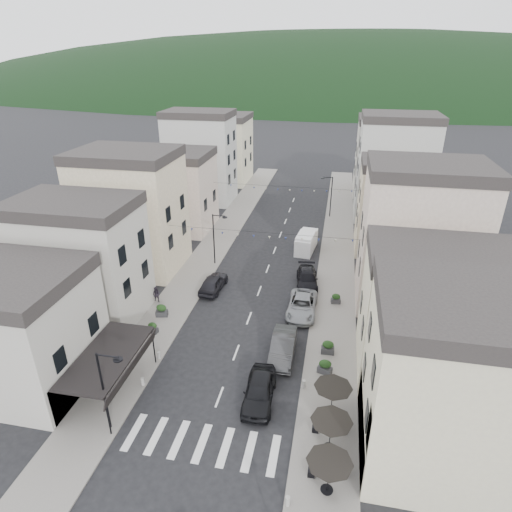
{
  "coord_description": "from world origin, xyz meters",
  "views": [
    {
      "loc": [
        6.92,
        -15.81,
        21.85
      ],
      "look_at": [
        -0.5,
        21.8,
        3.5
      ],
      "focal_mm": 30.0,
      "sensor_mm": 36.0,
      "label": 1
    }
  ],
  "objects_px": {
    "pedestrian_b": "(157,295)",
    "parked_car_b": "(283,347)",
    "parked_car_d": "(307,279)",
    "pedestrian_a": "(118,353)",
    "delivery_van": "(306,242)",
    "parked_car_a": "(259,390)",
    "parked_car_c": "(302,306)",
    "parked_car_e": "(213,283)"
  },
  "relations": [
    {
      "from": "parked_car_a",
      "to": "parked_car_e",
      "type": "distance_m",
      "value": 15.9
    },
    {
      "from": "delivery_van",
      "to": "pedestrian_b",
      "type": "bearing_deg",
      "value": -124.49
    },
    {
      "from": "parked_car_d",
      "to": "pedestrian_a",
      "type": "xyz_separation_m",
      "value": [
        -13.25,
        -15.01,
        0.14
      ]
    },
    {
      "from": "parked_car_b",
      "to": "parked_car_c",
      "type": "distance_m",
      "value": 6.53
    },
    {
      "from": "parked_car_a",
      "to": "pedestrian_b",
      "type": "distance_m",
      "value": 16.0
    },
    {
      "from": "parked_car_a",
      "to": "parked_car_d",
      "type": "xyz_separation_m",
      "value": [
        1.8,
        16.87,
        -0.1
      ]
    },
    {
      "from": "pedestrian_a",
      "to": "parked_car_c",
      "type": "bearing_deg",
      "value": 34.12
    },
    {
      "from": "parked_car_b",
      "to": "pedestrian_b",
      "type": "distance_m",
      "value": 14.04
    },
    {
      "from": "pedestrian_a",
      "to": "pedestrian_b",
      "type": "height_order",
      "value": "pedestrian_b"
    },
    {
      "from": "parked_car_d",
      "to": "parked_car_e",
      "type": "height_order",
      "value": "parked_car_e"
    },
    {
      "from": "pedestrian_b",
      "to": "parked_car_b",
      "type": "bearing_deg",
      "value": -20.28
    },
    {
      "from": "parked_car_e",
      "to": "pedestrian_a",
      "type": "xyz_separation_m",
      "value": [
        -4.05,
        -12.21,
        0.1
      ]
    },
    {
      "from": "parked_car_a",
      "to": "pedestrian_a",
      "type": "relative_size",
      "value": 3.22
    },
    {
      "from": "delivery_van",
      "to": "pedestrian_a",
      "type": "relative_size",
      "value": 3.24
    },
    {
      "from": "pedestrian_a",
      "to": "parked_car_a",
      "type": "bearing_deg",
      "value": -11.32
    },
    {
      "from": "parked_car_a",
      "to": "delivery_van",
      "type": "bearing_deg",
      "value": 85.65
    },
    {
      "from": "parked_car_e",
      "to": "pedestrian_a",
      "type": "bearing_deg",
      "value": 75.37
    },
    {
      "from": "parked_car_e",
      "to": "parked_car_c",
      "type": "bearing_deg",
      "value": 168.42
    },
    {
      "from": "parked_car_c",
      "to": "pedestrian_b",
      "type": "relative_size",
      "value": 3.48
    },
    {
      "from": "parked_car_b",
      "to": "parked_car_e",
      "type": "xyz_separation_m",
      "value": [
        -8.32,
        8.99,
        -0.05
      ]
    },
    {
      "from": "parked_car_c",
      "to": "parked_car_d",
      "type": "relative_size",
      "value": 1.07
    },
    {
      "from": "parked_car_a",
      "to": "pedestrian_a",
      "type": "distance_m",
      "value": 11.6
    },
    {
      "from": "parked_car_e",
      "to": "pedestrian_b",
      "type": "relative_size",
      "value": 2.94
    },
    {
      "from": "parked_car_e",
      "to": "delivery_van",
      "type": "distance_m",
      "value": 14.09
    },
    {
      "from": "parked_car_b",
      "to": "pedestrian_b",
      "type": "relative_size",
      "value": 3.24
    },
    {
      "from": "parked_car_e",
      "to": "delivery_van",
      "type": "relative_size",
      "value": 0.93
    },
    {
      "from": "pedestrian_b",
      "to": "delivery_van",
      "type": "bearing_deg",
      "value": 51.72
    },
    {
      "from": "parked_car_b",
      "to": "parked_car_c",
      "type": "height_order",
      "value": "parked_car_b"
    },
    {
      "from": "parked_car_c",
      "to": "parked_car_d",
      "type": "height_order",
      "value": "parked_car_c"
    },
    {
      "from": "parked_car_b",
      "to": "delivery_van",
      "type": "height_order",
      "value": "delivery_van"
    },
    {
      "from": "parked_car_c",
      "to": "parked_car_e",
      "type": "bearing_deg",
      "value": 164.9
    },
    {
      "from": "delivery_van",
      "to": "parked_car_d",
      "type": "bearing_deg",
      "value": -77.64
    },
    {
      "from": "parked_car_c",
      "to": "parked_car_e",
      "type": "distance_m",
      "value": 9.54
    },
    {
      "from": "parked_car_a",
      "to": "parked_car_e",
      "type": "height_order",
      "value": "parked_car_a"
    },
    {
      "from": "parked_car_c",
      "to": "delivery_van",
      "type": "relative_size",
      "value": 1.1
    },
    {
      "from": "pedestrian_a",
      "to": "pedestrian_b",
      "type": "bearing_deg",
      "value": 91.53
    },
    {
      "from": "parked_car_a",
      "to": "pedestrian_b",
      "type": "xyz_separation_m",
      "value": [
        -12.0,
        10.58,
        0.07
      ]
    },
    {
      "from": "parked_car_c",
      "to": "pedestrian_b",
      "type": "bearing_deg",
      "value": -175.76
    },
    {
      "from": "parked_car_b",
      "to": "pedestrian_b",
      "type": "height_order",
      "value": "pedestrian_b"
    },
    {
      "from": "parked_car_a",
      "to": "delivery_van",
      "type": "xyz_separation_m",
      "value": [
        0.93,
        25.44,
        0.29
      ]
    },
    {
      "from": "parked_car_a",
      "to": "parked_car_b",
      "type": "bearing_deg",
      "value": 77.45
    },
    {
      "from": "pedestrian_a",
      "to": "parked_car_e",
      "type": "bearing_deg",
      "value": 69.58
    }
  ]
}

